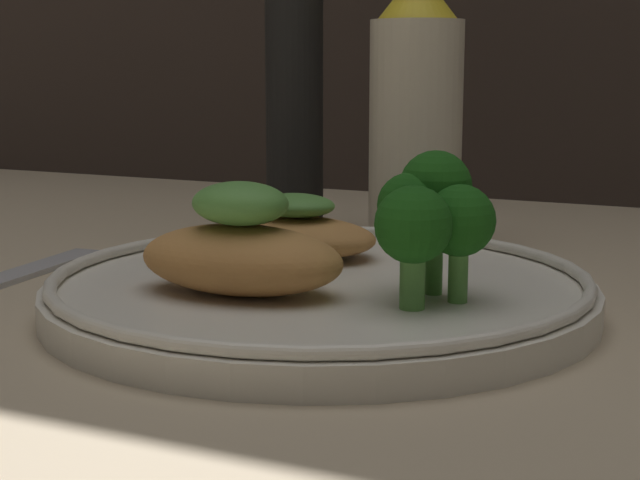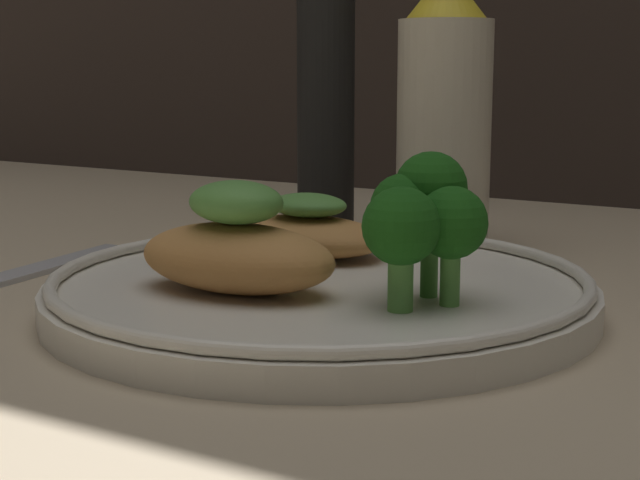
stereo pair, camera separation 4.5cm
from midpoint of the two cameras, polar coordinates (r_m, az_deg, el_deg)
name	(u,v)px [view 2 (the right image)]	position (r cm, az deg, el deg)	size (l,w,h in cm)	color
ground_plane	(320,321)	(46.29, 2.82, -4.78)	(180.00, 180.00, 1.00)	tan
plate	(320,290)	(45.92, 2.83, -2.98)	(25.74, 25.74, 2.00)	silver
grilled_meat_front	(237,249)	(43.52, -1.90, -0.56)	(9.81, 6.02, 5.02)	#BC7F42
grilled_meat_middle	(308,231)	(51.83, 1.81, 0.48)	(9.40, 6.41, 3.31)	#BC7F42
broccoli_bunch	(421,215)	(41.51, 9.03, 1.41)	(5.20, 5.81, 6.39)	#569942
sauce_bottle	(444,116)	(61.61, 9.35, 7.12)	(5.83, 5.83, 17.17)	beige
pepper_grinder	(326,101)	(65.18, 2.36, 8.07)	(3.81, 3.81, 19.25)	black
fork	(25,270)	(55.24, -14.57, -1.74)	(3.33, 16.56, 0.60)	#B2B2B7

